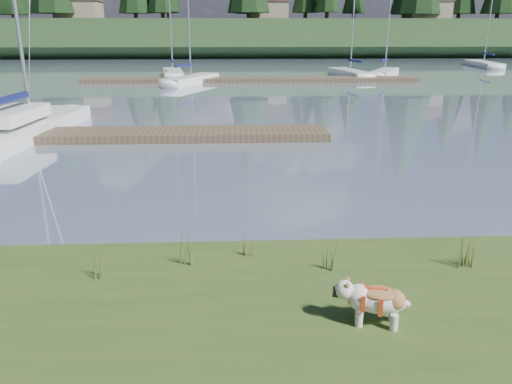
{
  "coord_description": "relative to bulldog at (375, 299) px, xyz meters",
  "views": [
    {
      "loc": [
        0.44,
        -9.65,
        3.94
      ],
      "look_at": [
        0.87,
        -0.5,
        0.93
      ],
      "focal_mm": 35.0,
      "sensor_mm": 36.0,
      "label": 1
    }
  ],
  "objects": [
    {
      "name": "ground",
      "position": [
        -2.2,
        34.18,
        -0.7
      ],
      "size": [
        200.0,
        200.0,
        0.0
      ],
      "primitive_type": "plane",
      "color": "gray",
      "rests_on": "ground"
    },
    {
      "name": "ridge",
      "position": [
        -2.2,
        77.18,
        1.8
      ],
      "size": [
        200.0,
        20.0,
        5.0
      ],
      "primitive_type": "cube",
      "color": "#1F361A",
      "rests_on": "ground"
    },
    {
      "name": "bulldog",
      "position": [
        0.0,
        0.0,
        0.0
      ],
      "size": [
        0.95,
        0.51,
        0.56
      ],
      "rotation": [
        0.0,
        0.0,
        2.9
      ],
      "color": "silver",
      "rests_on": "bank"
    },
    {
      "name": "sailboat_main",
      "position": [
        -9.67,
        14.32,
        -0.28
      ],
      "size": [
        2.81,
        10.35,
        14.57
      ],
      "rotation": [
        0.0,
        0.0,
        1.49
      ],
      "color": "white",
      "rests_on": "ground"
    },
    {
      "name": "dock_near",
      "position": [
        -6.2,
        13.18,
        -0.55
      ],
      "size": [
        16.0,
        2.0,
        0.3
      ],
      "primitive_type": "cube",
      "color": "#4C3D2C",
      "rests_on": "ground"
    },
    {
      "name": "dock_far",
      "position": [
        -0.2,
        34.18,
        -0.55
      ],
      "size": [
        26.0,
        2.2,
        0.3
      ],
      "primitive_type": "cube",
      "color": "#4C3D2C",
      "rests_on": "ground"
    },
    {
      "name": "sailboat_bg_1",
      "position": [
        -6.9,
        39.2,
        -0.37
      ],
      "size": [
        2.59,
        7.8,
        11.47
      ],
      "rotation": [
        0.0,
        0.0,
        1.71
      ],
      "color": "white",
      "rests_on": "ground"
    },
    {
      "name": "sailboat_bg_2",
      "position": [
        -4.57,
        33.55,
        -0.37
      ],
      "size": [
        4.37,
        7.38,
        11.23
      ],
      "rotation": [
        0.0,
        0.0,
        1.15
      ],
      "color": "white",
      "rests_on": "ground"
    },
    {
      "name": "sailboat_bg_3",
      "position": [
        8.29,
        38.61,
        -0.38
      ],
      "size": [
        2.76,
        8.18,
        11.79
      ],
      "rotation": [
        0.0,
        0.0,
        1.72
      ],
      "color": "white",
      "rests_on": "ground"
    },
    {
      "name": "sailboat_bg_4",
      "position": [
        11.84,
        38.96,
        -0.37
      ],
      "size": [
        4.32,
        6.57,
        10.07
      ],
      "rotation": [
        0.0,
        0.0,
        1.08
      ],
      "color": "white",
      "rests_on": "ground"
    },
    {
      "name": "sailboat_bg_5",
      "position": [
        25.57,
        49.6,
        -0.38
      ],
      "size": [
        2.98,
        9.14,
        12.73
      ],
      "rotation": [
        0.0,
        0.0,
        1.43
      ],
      "color": "white",
      "rests_on": "ground"
    },
    {
      "name": "weed_0",
      "position": [
        -2.53,
        1.77,
        -0.06
      ],
      "size": [
        0.17,
        0.14,
        0.68
      ],
      "color": "#475B23",
      "rests_on": "bank"
    },
    {
      "name": "weed_1",
      "position": [
        -1.53,
        2.09,
        -0.18
      ],
      "size": [
        0.17,
        0.14,
        0.4
      ],
      "color": "#475B23",
      "rests_on": "bank"
    },
    {
      "name": "weed_2",
      "position": [
        1.88,
        1.52,
        -0.11
      ],
      "size": [
        0.17,
        0.14,
        0.59
      ],
      "color": "#475B23",
      "rests_on": "bank"
    },
    {
      "name": "weed_3",
      "position": [
        -3.85,
        1.47,
        -0.13
      ],
      "size": [
        0.17,
        0.14,
        0.53
      ],
      "color": "#475B23",
      "rests_on": "bank"
    },
    {
      "name": "weed_4",
      "position": [
        -0.28,
        1.5,
        -0.14
      ],
      "size": [
        0.17,
        0.14,
        0.51
      ],
      "color": "#475B23",
      "rests_on": "bank"
    },
    {
      "name": "weed_5",
      "position": [
        1.96,
        1.62,
        -0.15
      ],
      "size": [
        0.17,
        0.14,
        0.48
      ],
      "color": "#475B23",
      "rests_on": "bank"
    },
    {
      "name": "mud_lip",
      "position": [
        -2.2,
        2.58,
        -0.63
      ],
      "size": [
        60.0,
        0.5,
        0.14
      ],
      "primitive_type": "cube",
      "color": "#33281C",
      "rests_on": "ground"
    },
    {
      "name": "house_0",
      "position": [
        -24.2,
        74.18,
        6.61
      ],
      "size": [
        6.3,
        5.3,
        4.65
      ],
      "color": "gray",
      "rests_on": "ridge"
    },
    {
      "name": "house_1",
      "position": [
        3.8,
        75.18,
        6.61
      ],
      "size": [
        6.3,
        5.3,
        4.65
      ],
      "color": "gray",
      "rests_on": "ridge"
    },
    {
      "name": "house_2",
      "position": [
        27.8,
        73.18,
        6.61
      ],
      "size": [
        6.3,
        5.3,
        4.65
      ],
      "color": "gray",
      "rests_on": "ridge"
    }
  ]
}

